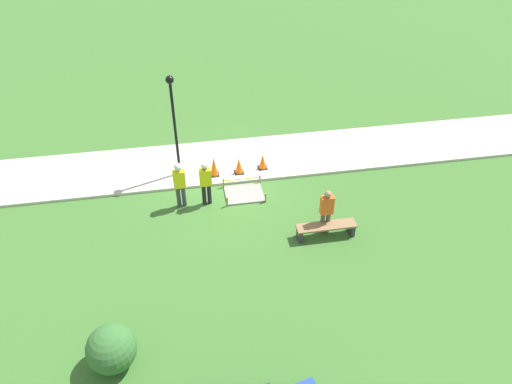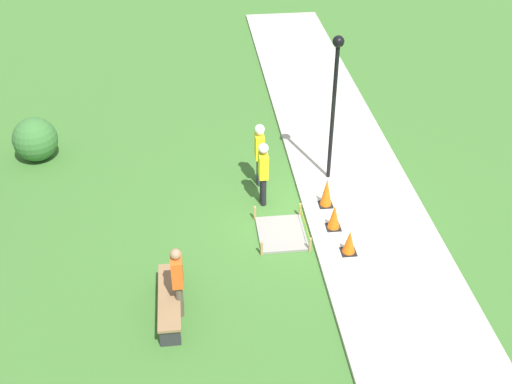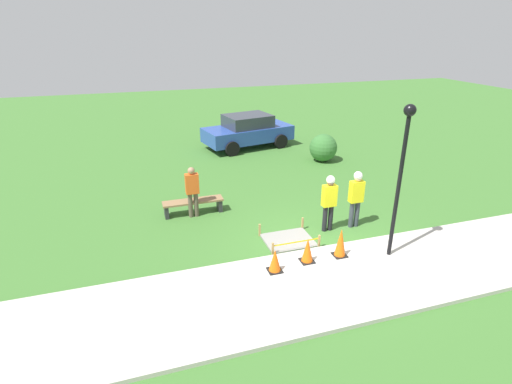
{
  "view_description": "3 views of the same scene",
  "coord_description": "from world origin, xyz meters",
  "px_view_note": "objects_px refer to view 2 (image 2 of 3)",
  "views": [
    {
      "loc": [
        1.25,
        14.48,
        10.72
      ],
      "look_at": [
        -0.91,
        2.03,
        1.1
      ],
      "focal_mm": 35.0,
      "sensor_mm": 36.0,
      "label": 1
    },
    {
      "loc": [
        -12.3,
        2.61,
        9.38
      ],
      "look_at": [
        -0.36,
        1.23,
        1.01
      ],
      "focal_mm": 45.0,
      "sensor_mm": 36.0,
      "label": 2
    },
    {
      "loc": [
        -4.54,
        -8.3,
        5.57
      ],
      "look_at": [
        -1.31,
        1.79,
        1.13
      ],
      "focal_mm": 28.0,
      "sensor_mm": 36.0,
      "label": 3
    }
  ],
  "objects_px": {
    "park_bench": "(170,300)",
    "worker_supervisor": "(260,149)",
    "worker_assistant": "(263,169)",
    "traffic_cone_near_patch": "(349,242)",
    "lamppost_near": "(335,89)",
    "traffic_cone_far_patch": "(334,217)",
    "bystander_in_orange_shirt": "(178,278)",
    "traffic_cone_sidewalk_edge": "(326,192)"
  },
  "relations": [
    {
      "from": "traffic_cone_near_patch",
      "to": "traffic_cone_far_patch",
      "type": "bearing_deg",
      "value": 9.06
    },
    {
      "from": "bystander_in_orange_shirt",
      "to": "lamppost_near",
      "type": "height_order",
      "value": "lamppost_near"
    },
    {
      "from": "park_bench",
      "to": "lamppost_near",
      "type": "relative_size",
      "value": 0.49
    },
    {
      "from": "traffic_cone_sidewalk_edge",
      "to": "park_bench",
      "type": "xyz_separation_m",
      "value": [
        -3.13,
        3.82,
        -0.15
      ]
    },
    {
      "from": "worker_supervisor",
      "to": "traffic_cone_near_patch",
      "type": "bearing_deg",
      "value": -152.29
    },
    {
      "from": "traffic_cone_near_patch",
      "to": "lamppost_near",
      "type": "distance_m",
      "value": 3.81
    },
    {
      "from": "park_bench",
      "to": "traffic_cone_far_patch",
      "type": "bearing_deg",
      "value": -59.88
    },
    {
      "from": "traffic_cone_far_patch",
      "to": "worker_assistant",
      "type": "height_order",
      "value": "worker_assistant"
    },
    {
      "from": "traffic_cone_near_patch",
      "to": "traffic_cone_sidewalk_edge",
      "type": "distance_m",
      "value": 1.83
    },
    {
      "from": "park_bench",
      "to": "worker_assistant",
      "type": "bearing_deg",
      "value": -33.21
    },
    {
      "from": "park_bench",
      "to": "worker_assistant",
      "type": "relative_size",
      "value": 1.11
    },
    {
      "from": "traffic_cone_near_patch",
      "to": "worker_supervisor",
      "type": "distance_m",
      "value": 3.56
    },
    {
      "from": "traffic_cone_near_patch",
      "to": "bystander_in_orange_shirt",
      "type": "xyz_separation_m",
      "value": [
        -1.32,
        3.76,
        0.53
      ]
    },
    {
      "from": "lamppost_near",
      "to": "bystander_in_orange_shirt",
      "type": "bearing_deg",
      "value": 138.09
    },
    {
      "from": "worker_assistant",
      "to": "traffic_cone_near_patch",
      "type": "bearing_deg",
      "value": -143.75
    },
    {
      "from": "traffic_cone_far_patch",
      "to": "traffic_cone_sidewalk_edge",
      "type": "xyz_separation_m",
      "value": [
        0.91,
        -0.0,
        0.06
      ]
    },
    {
      "from": "bystander_in_orange_shirt",
      "to": "traffic_cone_sidewalk_edge",
      "type": "bearing_deg",
      "value": -48.97
    },
    {
      "from": "traffic_cone_near_patch",
      "to": "traffic_cone_sidewalk_edge",
      "type": "xyz_separation_m",
      "value": [
        1.83,
        0.14,
        0.09
      ]
    },
    {
      "from": "bystander_in_orange_shirt",
      "to": "lamppost_near",
      "type": "xyz_separation_m",
      "value": [
        4.39,
        -3.94,
        1.71
      ]
    },
    {
      "from": "worker_supervisor",
      "to": "bystander_in_orange_shirt",
      "type": "height_order",
      "value": "worker_supervisor"
    },
    {
      "from": "traffic_cone_sidewalk_edge",
      "to": "park_bench",
      "type": "bearing_deg",
      "value": 129.3
    },
    {
      "from": "traffic_cone_far_patch",
      "to": "worker_assistant",
      "type": "distance_m",
      "value": 2.09
    },
    {
      "from": "traffic_cone_near_patch",
      "to": "lamppost_near",
      "type": "bearing_deg",
      "value": -3.44
    },
    {
      "from": "worker_supervisor",
      "to": "park_bench",
      "type": "bearing_deg",
      "value": 152.09
    },
    {
      "from": "park_bench",
      "to": "worker_supervisor",
      "type": "xyz_separation_m",
      "value": [
        4.4,
        -2.33,
        0.7
      ]
    },
    {
      "from": "bystander_in_orange_shirt",
      "to": "lamppost_near",
      "type": "distance_m",
      "value": 6.14
    },
    {
      "from": "traffic_cone_sidewalk_edge",
      "to": "worker_assistant",
      "type": "height_order",
      "value": "worker_assistant"
    },
    {
      "from": "worker_supervisor",
      "to": "worker_assistant",
      "type": "xyz_separation_m",
      "value": [
        -0.86,
        0.01,
        -0.03
      ]
    },
    {
      "from": "traffic_cone_near_patch",
      "to": "lamppost_near",
      "type": "relative_size",
      "value": 0.15
    },
    {
      "from": "park_bench",
      "to": "lamppost_near",
      "type": "distance_m",
      "value": 6.45
    },
    {
      "from": "traffic_cone_sidewalk_edge",
      "to": "worker_assistant",
      "type": "bearing_deg",
      "value": 74.63
    },
    {
      "from": "traffic_cone_near_patch",
      "to": "traffic_cone_sidewalk_edge",
      "type": "bearing_deg",
      "value": 4.4
    },
    {
      "from": "lamppost_near",
      "to": "traffic_cone_near_patch",
      "type": "bearing_deg",
      "value": 176.56
    },
    {
      "from": "park_bench",
      "to": "worker_assistant",
      "type": "height_order",
      "value": "worker_assistant"
    },
    {
      "from": "lamppost_near",
      "to": "worker_assistant",
      "type": "bearing_deg",
      "value": 114.47
    },
    {
      "from": "park_bench",
      "to": "traffic_cone_near_patch",
      "type": "bearing_deg",
      "value": -71.84
    },
    {
      "from": "traffic_cone_far_patch",
      "to": "bystander_in_orange_shirt",
      "type": "bearing_deg",
      "value": 121.73
    },
    {
      "from": "park_bench",
      "to": "lamppost_near",
      "type": "height_order",
      "value": "lamppost_near"
    },
    {
      "from": "traffic_cone_sidewalk_edge",
      "to": "lamppost_near",
      "type": "distance_m",
      "value": 2.51
    },
    {
      "from": "park_bench",
      "to": "traffic_cone_sidewalk_edge",
      "type": "bearing_deg",
      "value": -50.7
    },
    {
      "from": "traffic_cone_far_patch",
      "to": "worker_supervisor",
      "type": "xyz_separation_m",
      "value": [
        2.19,
        1.48,
        0.62
      ]
    },
    {
      "from": "traffic_cone_far_patch",
      "to": "traffic_cone_near_patch",
      "type": "bearing_deg",
      "value": -170.94
    }
  ]
}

